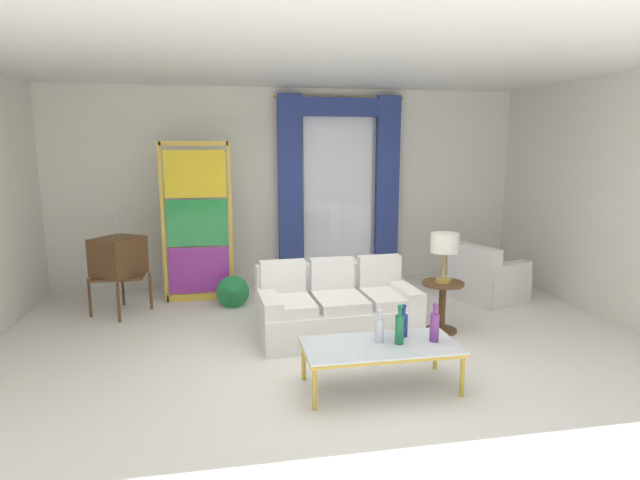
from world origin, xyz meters
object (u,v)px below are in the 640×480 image
at_px(bottle_amber_squat, 434,325).
at_px(peacock_figurine, 233,293).
at_px(armchair_white, 486,280).
at_px(coffee_table, 381,348).
at_px(vintage_tv, 118,258).
at_px(bottle_crystal_tall, 380,329).
at_px(table_lamp_brass, 445,245).
at_px(couch_white_long, 336,309).
at_px(bottle_ruby_flask, 403,323).
at_px(stained_glass_divider, 197,226).
at_px(round_side_table, 442,302).
at_px(bottle_blue_decanter, 400,328).

height_order(bottle_amber_squat, peacock_figurine, bottle_amber_squat).
bearing_deg(peacock_figurine, armchair_white, -3.81).
height_order(coffee_table, vintage_tv, vintage_tv).
xyz_separation_m(bottle_amber_squat, peacock_figurine, (-1.73, 2.57, -0.34)).
relative_size(coffee_table, vintage_tv, 1.02).
bearing_deg(bottle_crystal_tall, coffee_table, -94.13).
xyz_separation_m(coffee_table, armchair_white, (2.26, 2.33, -0.09)).
xyz_separation_m(coffee_table, table_lamp_brass, (1.13, 1.25, 0.65)).
distance_m(couch_white_long, bottle_ruby_flask, 1.31).
xyz_separation_m(bottle_amber_squat, armchair_white, (1.77, 2.34, -0.27)).
xyz_separation_m(couch_white_long, bottle_amber_squat, (0.59, -1.41, 0.25)).
distance_m(bottle_amber_squat, stained_glass_divider, 3.79).
distance_m(round_side_table, table_lamp_brass, 0.67).
bearing_deg(coffee_table, vintage_tv, 135.13).
bearing_deg(peacock_figurine, coffee_table, -64.19).
xyz_separation_m(coffee_table, bottle_amber_squat, (0.49, -0.01, 0.18)).
bearing_deg(table_lamp_brass, vintage_tv, 159.72).
relative_size(bottle_blue_decanter, peacock_figurine, 0.60).
bearing_deg(couch_white_long, coffee_table, -85.85).
bearing_deg(vintage_tv, couch_white_long, -26.15).
distance_m(bottle_crystal_tall, round_side_table, 1.65).
bearing_deg(coffee_table, round_side_table, 47.86).
bearing_deg(armchair_white, stained_glass_divider, 169.70).
xyz_separation_m(couch_white_long, coffee_table, (0.10, -1.39, 0.07)).
xyz_separation_m(couch_white_long, vintage_tv, (-2.56, 1.26, 0.42)).
bearing_deg(round_side_table, bottle_amber_squat, -116.83).
bearing_deg(bottle_crystal_tall, peacock_figurine, 116.36).
distance_m(couch_white_long, stained_glass_divider, 2.41).
xyz_separation_m(couch_white_long, peacock_figurine, (-1.14, 1.17, -0.08)).
bearing_deg(peacock_figurine, round_side_table, -28.94).
bearing_deg(vintage_tv, bottle_amber_squat, -40.18).
bearing_deg(bottle_crystal_tall, bottle_blue_decanter, -22.71).
bearing_deg(bottle_crystal_tall, armchair_white, 45.25).
relative_size(bottle_blue_decanter, bottle_ruby_flask, 1.18).
distance_m(coffee_table, bottle_blue_decanter, 0.25).
bearing_deg(bottle_blue_decanter, armchair_white, 48.21).
height_order(stained_glass_divider, table_lamp_brass, stained_glass_divider).
bearing_deg(stained_glass_divider, bottle_ruby_flask, -55.96).
bearing_deg(bottle_amber_squat, table_lamp_brass, 63.17).
relative_size(vintage_tv, armchair_white, 1.29).
distance_m(couch_white_long, round_side_table, 1.24).
relative_size(bottle_amber_squat, round_side_table, 0.60).
bearing_deg(couch_white_long, bottle_crystal_tall, -85.51).
height_order(bottle_crystal_tall, bottle_ruby_flask, bottle_crystal_tall).
bearing_deg(round_side_table, couch_white_long, 173.35).
height_order(armchair_white, table_lamp_brass, table_lamp_brass).
height_order(round_side_table, table_lamp_brass, table_lamp_brass).
height_order(bottle_blue_decanter, bottle_amber_squat, bottle_blue_decanter).
relative_size(armchair_white, table_lamp_brass, 1.83).
distance_m(bottle_amber_squat, armchair_white, 2.94).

